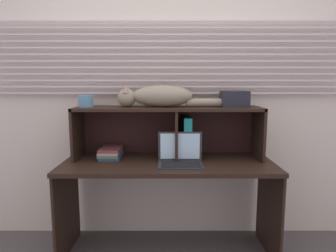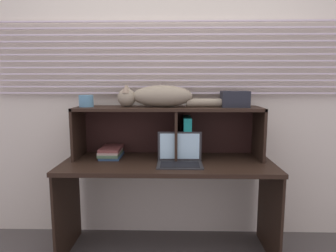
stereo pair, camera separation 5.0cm
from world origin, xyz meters
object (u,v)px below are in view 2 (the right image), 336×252
at_px(binder_upright, 187,137).
at_px(book_stack, 111,152).
at_px(laptop, 180,157).
at_px(storage_box, 235,99).
at_px(small_basket, 86,101).
at_px(cat, 159,97).

relative_size(binder_upright, book_stack, 1.21).
relative_size(laptop, storage_box, 1.56).
bearing_deg(small_basket, storage_box, 0.00).
bearing_deg(binder_upright, cat, 180.00).
bearing_deg(storage_box, cat, 180.00).
distance_m(binder_upright, storage_box, 0.46).
height_order(laptop, binder_upright, binder_upright).
xyz_separation_m(binder_upright, small_basket, (-0.77, 0.00, 0.28)).
bearing_deg(storage_box, book_stack, 179.95).
distance_m(laptop, small_basket, 0.83).
bearing_deg(small_basket, book_stack, 0.26).
height_order(cat, storage_box, cat).
relative_size(cat, book_stack, 3.11).
xyz_separation_m(laptop, small_basket, (-0.71, 0.19, 0.39)).
bearing_deg(cat, binder_upright, 0.00).
height_order(laptop, book_stack, laptop).
height_order(laptop, storage_box, storage_box).
bearing_deg(small_basket, cat, 0.00).
distance_m(laptop, book_stack, 0.56).
xyz_separation_m(small_basket, storage_box, (1.12, 0.00, 0.02)).
bearing_deg(book_stack, binder_upright, -0.08).
distance_m(small_basket, storage_box, 1.12).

